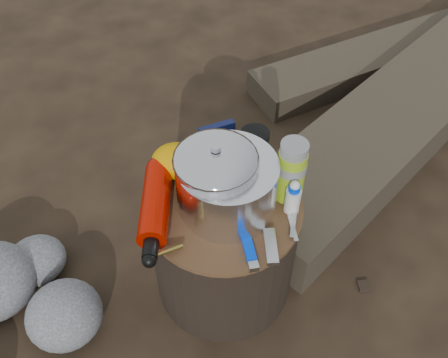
{
  "coord_description": "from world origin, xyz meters",
  "views": [
    {
      "loc": [
        -0.04,
        -0.81,
        1.39
      ],
      "look_at": [
        0.0,
        0.0,
        0.48
      ],
      "focal_mm": 40.04,
      "sensor_mm": 36.0,
      "label": 1
    }
  ],
  "objects_px": {
    "log_main": "(426,93)",
    "travel_mug": "(254,149)",
    "stump": "(224,247)",
    "thermos": "(291,171)",
    "fuel_bottle": "(156,204)",
    "camping_pot": "(216,179)"
  },
  "relations": [
    {
      "from": "thermos",
      "to": "travel_mug",
      "type": "height_order",
      "value": "thermos"
    },
    {
      "from": "stump",
      "to": "travel_mug",
      "type": "distance_m",
      "value": 0.3
    },
    {
      "from": "stump",
      "to": "travel_mug",
      "type": "relative_size",
      "value": 3.6
    },
    {
      "from": "log_main",
      "to": "travel_mug",
      "type": "xyz_separation_m",
      "value": [
        -0.79,
        -0.64,
        0.34
      ]
    },
    {
      "from": "camping_pot",
      "to": "fuel_bottle",
      "type": "xyz_separation_m",
      "value": [
        -0.15,
        -0.02,
        -0.06
      ]
    },
    {
      "from": "fuel_bottle",
      "to": "thermos",
      "type": "relative_size",
      "value": 1.66
    },
    {
      "from": "camping_pot",
      "to": "travel_mug",
      "type": "distance_m",
      "value": 0.18
    },
    {
      "from": "fuel_bottle",
      "to": "travel_mug",
      "type": "height_order",
      "value": "travel_mug"
    },
    {
      "from": "fuel_bottle",
      "to": "thermos",
      "type": "height_order",
      "value": "thermos"
    },
    {
      "from": "stump",
      "to": "thermos",
      "type": "relative_size",
      "value": 2.24
    },
    {
      "from": "camping_pot",
      "to": "thermos",
      "type": "relative_size",
      "value": 1.1
    },
    {
      "from": "stump",
      "to": "log_main",
      "type": "height_order",
      "value": "stump"
    },
    {
      "from": "stump",
      "to": "camping_pot",
      "type": "bearing_deg",
      "value": 164.35
    },
    {
      "from": "stump",
      "to": "log_main",
      "type": "bearing_deg",
      "value": 41.89
    },
    {
      "from": "stump",
      "to": "log_main",
      "type": "relative_size",
      "value": 0.19
    },
    {
      "from": "thermos",
      "to": "travel_mug",
      "type": "bearing_deg",
      "value": 124.3
    },
    {
      "from": "thermos",
      "to": "travel_mug",
      "type": "xyz_separation_m",
      "value": [
        -0.08,
        0.12,
        -0.03
      ]
    },
    {
      "from": "thermos",
      "to": "fuel_bottle",
      "type": "bearing_deg",
      "value": -172.73
    },
    {
      "from": "fuel_bottle",
      "to": "travel_mug",
      "type": "bearing_deg",
      "value": 34.29
    },
    {
      "from": "stump",
      "to": "fuel_bottle",
      "type": "bearing_deg",
      "value": -175.42
    },
    {
      "from": "thermos",
      "to": "travel_mug",
      "type": "relative_size",
      "value": 1.61
    },
    {
      "from": "thermos",
      "to": "log_main",
      "type": "bearing_deg",
      "value": 46.96
    }
  ]
}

